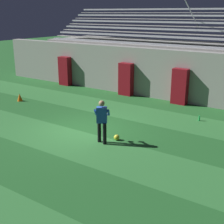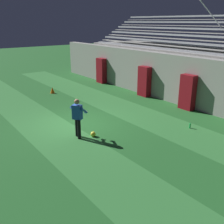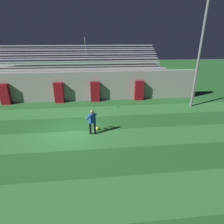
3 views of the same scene
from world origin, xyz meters
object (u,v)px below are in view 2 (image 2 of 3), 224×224
at_px(padding_pillar_gate_left, 144,81).
at_px(padding_pillar_far_left, 101,71).
at_px(soccer_ball, 93,134).
at_px(traffic_cone, 52,90).
at_px(water_bottle, 190,126).
at_px(goalkeeper, 78,116).
at_px(padding_pillar_gate_right, 188,92).

height_order(padding_pillar_gate_left, padding_pillar_far_left, same).
xyz_separation_m(soccer_ball, traffic_cone, (-7.58, 1.65, 0.10)).
bearing_deg(padding_pillar_gate_left, water_bottle, -22.01).
xyz_separation_m(padding_pillar_gate_left, goalkeeper, (3.08, -6.67, -0.00)).
distance_m(soccer_ball, traffic_cone, 7.76).
height_order(padding_pillar_gate_right, water_bottle, padding_pillar_gate_right).
bearing_deg(goalkeeper, padding_pillar_gate_left, 114.77).
bearing_deg(padding_pillar_gate_left, goalkeeper, -65.23).
bearing_deg(traffic_cone, water_bottle, 14.00).
xyz_separation_m(padding_pillar_gate_left, water_bottle, (5.27, -2.13, -0.84)).
xyz_separation_m(traffic_cone, water_bottle, (9.46, 2.36, -0.09)).
distance_m(padding_pillar_far_left, traffic_cone, 4.60).
bearing_deg(water_bottle, padding_pillar_far_left, 168.12).
xyz_separation_m(padding_pillar_far_left, water_bottle, (10.12, -2.13, -0.84)).
bearing_deg(traffic_cone, padding_pillar_gate_left, 46.98).
bearing_deg(padding_pillar_gate_left, padding_pillar_gate_right, 0.00).
bearing_deg(soccer_ball, goalkeeper, -120.95).
bearing_deg(padding_pillar_gate_right, traffic_cone, -149.37).
bearing_deg(padding_pillar_gate_right, water_bottle, -48.58).
xyz_separation_m(padding_pillar_gate_right, water_bottle, (1.88, -2.13, -0.84)).
xyz_separation_m(padding_pillar_gate_right, soccer_ball, (0.00, -6.14, -0.85)).
distance_m(traffic_cone, water_bottle, 9.75).
distance_m(padding_pillar_far_left, soccer_ball, 10.31).
bearing_deg(soccer_ball, traffic_cone, 167.70).
xyz_separation_m(padding_pillar_far_left, traffic_cone, (0.66, -4.49, -0.75)).
bearing_deg(padding_pillar_far_left, water_bottle, -11.88).
distance_m(goalkeeper, soccer_ball, 1.04).
xyz_separation_m(padding_pillar_gate_left, padding_pillar_far_left, (-4.85, 0.00, 0.00)).
xyz_separation_m(padding_pillar_far_left, soccer_ball, (8.24, -6.14, -0.85)).
bearing_deg(padding_pillar_far_left, soccer_ball, -36.68).
relative_size(padding_pillar_far_left, goalkeeper, 1.14).
xyz_separation_m(padding_pillar_gate_left, soccer_ball, (3.39, -6.14, -0.85)).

